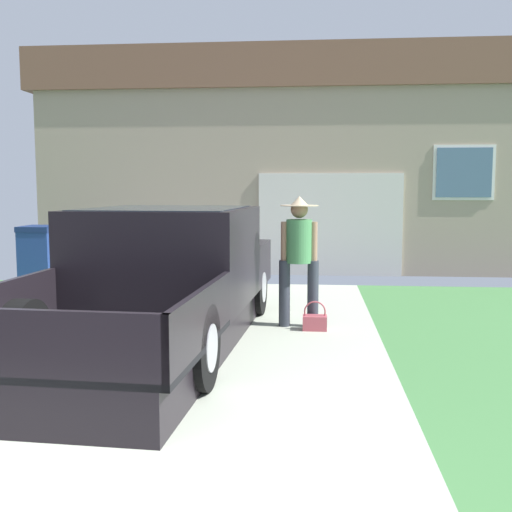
{
  "coord_description": "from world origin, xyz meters",
  "views": [
    {
      "loc": [
        1.75,
        -2.72,
        1.85
      ],
      "look_at": [
        1.05,
        4.98,
        0.99
      ],
      "focal_mm": 43.45,
      "sensor_mm": 36.0,
      "label": 1
    }
  ],
  "objects_px": {
    "person_with_hat": "(299,251)",
    "wheeled_trash_bin": "(40,254)",
    "handbag": "(315,321)",
    "house_with_garage": "(293,164)",
    "pickup_truck": "(166,280)"
  },
  "relations": [
    {
      "from": "person_with_hat",
      "to": "wheeled_trash_bin",
      "type": "height_order",
      "value": "person_with_hat"
    },
    {
      "from": "handbag",
      "to": "house_with_garage",
      "type": "distance_m",
      "value": 8.11
    },
    {
      "from": "wheeled_trash_bin",
      "to": "pickup_truck",
      "type": "bearing_deg",
      "value": -47.81
    },
    {
      "from": "person_with_hat",
      "to": "handbag",
      "type": "relative_size",
      "value": 4.54
    },
    {
      "from": "pickup_truck",
      "to": "person_with_hat",
      "type": "relative_size",
      "value": 3.27
    },
    {
      "from": "person_with_hat",
      "to": "wheeled_trash_bin",
      "type": "relative_size",
      "value": 1.52
    },
    {
      "from": "house_with_garage",
      "to": "wheeled_trash_bin",
      "type": "xyz_separation_m",
      "value": [
        -4.49,
        -4.78,
        -1.81
      ]
    },
    {
      "from": "person_with_hat",
      "to": "house_with_garage",
      "type": "xyz_separation_m",
      "value": [
        -0.33,
        7.55,
        1.42
      ]
    },
    {
      "from": "wheeled_trash_bin",
      "to": "handbag",
      "type": "bearing_deg",
      "value": -30.51
    },
    {
      "from": "person_with_hat",
      "to": "house_with_garage",
      "type": "relative_size",
      "value": 0.15
    },
    {
      "from": "person_with_hat",
      "to": "handbag",
      "type": "distance_m",
      "value": 0.95
    },
    {
      "from": "house_with_garage",
      "to": "wheeled_trash_bin",
      "type": "relative_size",
      "value": 9.94
    },
    {
      "from": "handbag",
      "to": "house_with_garage",
      "type": "height_order",
      "value": "house_with_garage"
    },
    {
      "from": "person_with_hat",
      "to": "handbag",
      "type": "xyz_separation_m",
      "value": [
        0.22,
        -0.2,
        -0.9
      ]
    },
    {
      "from": "pickup_truck",
      "to": "house_with_garage",
      "type": "relative_size",
      "value": 0.5
    }
  ]
}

